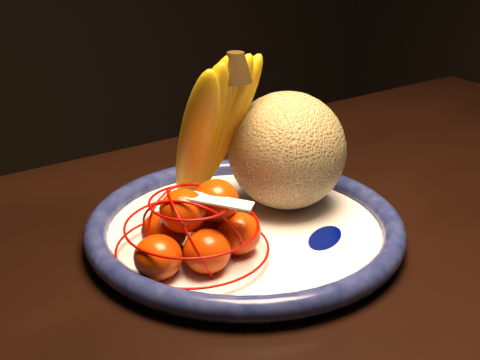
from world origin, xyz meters
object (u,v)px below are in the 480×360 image
cantaloupe (287,151)px  banana_bunch (208,127)px  dining_table (325,334)px  fruit_bowl (245,228)px  mandarin_bag (196,230)px

cantaloupe → banana_bunch: 0.10m
dining_table → banana_bunch: size_ratio=7.19×
dining_table → banana_bunch: 0.27m
fruit_bowl → mandarin_bag: 0.09m
dining_table → mandarin_bag: 0.19m
cantaloupe → dining_table: bearing=-107.8°
dining_table → mandarin_bag: size_ratio=8.31×
fruit_bowl → banana_bunch: 0.12m
fruit_bowl → cantaloupe: bearing=17.8°
cantaloupe → banana_bunch: banana_bunch is taller
banana_bunch → fruit_bowl: bearing=-99.0°
dining_table → cantaloupe: (0.04, 0.13, 0.17)m
dining_table → fruit_bowl: fruit_bowl is taller
banana_bunch → mandarin_bag: (-0.07, -0.08, -0.08)m
cantaloupe → fruit_bowl: bearing=-162.2°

